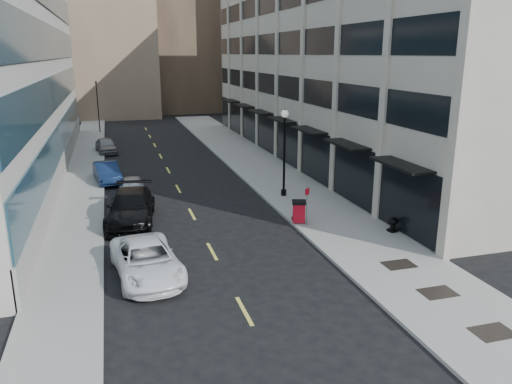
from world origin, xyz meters
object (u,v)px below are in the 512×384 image
lamppost (284,145)px  urn_planter (393,223)px  car_blue_sedan (107,172)px  car_black_pickup (131,208)px  car_white_van (147,260)px  trash_bin (299,211)px  car_grey_sedan (106,146)px  sign_post (307,200)px  car_silver_sedan (132,187)px  traffic_signal (96,84)px

lamppost → urn_planter: size_ratio=7.34×
car_blue_sedan → lamppost: lamppost is taller
car_black_pickup → car_white_van: bearing=-80.4°
trash_bin → urn_planter: (4.20, -2.80, -0.18)m
car_grey_sedan → lamppost: (11.20, -19.17, 2.79)m
car_black_pickup → urn_planter: 14.31m
sign_post → car_silver_sedan: bearing=120.9°
sign_post → lamppost: bearing=68.9°
traffic_signal → car_silver_sedan: size_ratio=1.80×
sign_post → trash_bin: bearing=92.5°
car_white_van → lamppost: size_ratio=0.95×
car_silver_sedan → sign_post: bearing=-42.4°
car_grey_sedan → lamppost: 22.38m
car_grey_sedan → trash_bin: 26.56m
car_white_van → car_silver_sedan: car_white_van is taller
trash_bin → car_black_pickup: bearing=-179.5°
traffic_signal → trash_bin: 39.38m
car_blue_sedan → car_grey_sedan: size_ratio=1.07×
traffic_signal → lamppost: traffic_signal is taller
car_black_pickup → sign_post: bearing=-14.4°
traffic_signal → lamppost: (11.90, -32.17, -2.20)m
traffic_signal → car_black_pickup: size_ratio=1.14×
car_blue_sedan → sign_post: size_ratio=2.01×
trash_bin → lamppost: (1.00, 5.35, 2.71)m
traffic_signal → car_grey_sedan: size_ratio=1.64×
urn_planter → car_silver_sedan: bearing=139.1°
car_white_van → urn_planter: bearing=1.2°
traffic_signal → car_grey_sedan: bearing=-86.9°
car_black_pickup → sign_post: size_ratio=2.71×
car_silver_sedan → car_grey_sedan: 16.30m
car_white_van → trash_bin: 9.70m
traffic_signal → car_blue_sedan: 25.17m
car_white_van → sign_post: (8.79, 3.81, 0.86)m
car_white_van → car_silver_sedan: bearing=83.7°
trash_bin → traffic_signal: bearing=124.9°
car_blue_sedan → urn_planter: size_ratio=5.80×
car_silver_sedan → car_blue_sedan: car_blue_sedan is taller
traffic_signal → car_silver_sedan: bearing=-85.5°
lamppost → sign_post: (-0.81, -6.02, -1.90)m
traffic_signal → sign_post: (11.09, -38.19, -4.10)m
car_blue_sedan → sign_post: 17.05m
urn_planter → lamppost: bearing=111.4°
urn_planter → traffic_signal: bearing=110.5°
car_white_van → lamppost: bearing=39.4°
car_silver_sedan → urn_planter: (12.80, -11.10, -0.04)m
car_white_van → urn_planter: size_ratio=6.98×
traffic_signal → car_silver_sedan: traffic_signal is taller
car_blue_sedan → sign_post: bearing=-60.2°
car_silver_sedan → lamppost: 10.44m
traffic_signal → car_black_pickup: bearing=-86.7°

